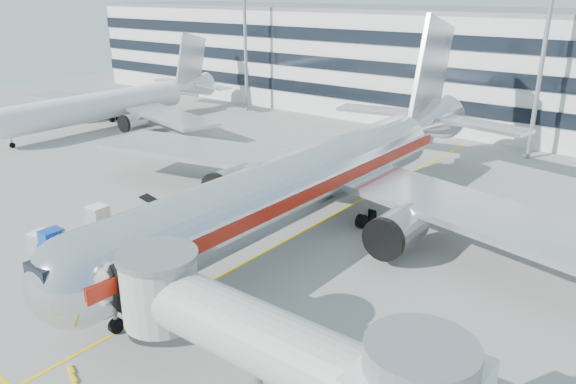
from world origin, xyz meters
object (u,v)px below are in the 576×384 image
Objects in this scene: baggage_tug at (56,247)px; cargo_container_right at (98,215)px; ramp_worker at (65,243)px; cargo_container_front at (89,246)px; main_jet at (319,175)px; belt_loader at (159,214)px; cargo_container_left at (42,242)px.

cargo_container_right is (-3.12, 5.56, -0.13)m from baggage_tug.
cargo_container_right is 0.78× the size of ramp_worker.
ramp_worker is at bearing -148.12° from cargo_container_front.
belt_loader is at bearing -145.44° from main_jet.
cargo_container_left is at bearing -76.83° from cargo_container_right.
cargo_container_right is at bearing 119.27° from baggage_tug.
belt_loader is (-10.96, -7.55, -3.67)m from main_jet.
cargo_container_front is 0.95× the size of ramp_worker.
baggage_tug reaches higher than cargo_container_front.
baggage_tug is 1.41× the size of ramp_worker.
baggage_tug reaches higher than cargo_container_right.
main_jet reaches higher than ramp_worker.
cargo_container_front is (3.56, 1.62, 0.13)m from cargo_container_left.
ramp_worker reaches higher than cargo_container_left.
main_jet is 18.44m from cargo_container_right.
main_jet is at bearing 34.56° from belt_loader.
baggage_tug reaches higher than cargo_container_left.
main_jet reaches higher than cargo_container_front.
cargo_container_right is (-14.32, -11.10, -3.46)m from main_jet.
cargo_container_left is 0.90× the size of ramp_worker.
cargo_container_right is at bearing 103.17° from cargo_container_left.
belt_loader reaches higher than cargo_container_left.
main_jet is 28.86× the size of cargo_container_left.
cargo_container_right is 6.30m from cargo_container_front.
main_jet reaches higher than cargo_container_left.
main_jet is at bearing 56.08° from baggage_tug.
cargo_container_front is (1.51, -7.54, 0.34)m from belt_loader.
main_jet is 18.29× the size of baggage_tug.
belt_loader is at bearing 77.43° from cargo_container_left.
belt_loader is 7.70m from cargo_container_front.
belt_loader is 2.78× the size of cargo_container_right.
ramp_worker is at bearing -124.43° from main_jet.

